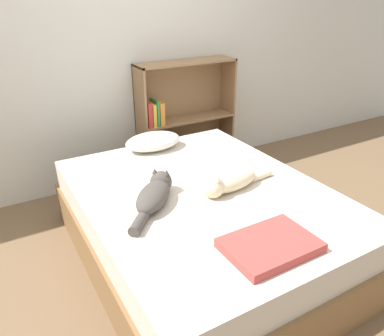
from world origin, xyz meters
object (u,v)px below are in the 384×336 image
(bed, at_px, (203,224))
(cat_light, at_px, (228,183))
(pillow, at_px, (153,141))
(cat_dark, at_px, (155,193))
(bookshelf, at_px, (181,117))

(bed, bearing_deg, cat_light, -33.42)
(pillow, height_order, cat_light, cat_light)
(cat_dark, xyz_separation_m, bookshelf, (0.87, 1.26, -0.01))
(pillow, relative_size, cat_dark, 0.98)
(bed, relative_size, cat_dark, 4.13)
(pillow, xyz_separation_m, bookshelf, (0.52, 0.49, -0.01))
(bookshelf, bearing_deg, pillow, -137.03)
(bed, height_order, cat_dark, cat_dark)
(pillow, distance_m, cat_light, 0.89)
(bed, xyz_separation_m, bookshelf, (0.54, 1.28, 0.31))
(cat_light, bearing_deg, bed, -39.54)
(cat_light, distance_m, bookshelf, 1.43)
(pillow, bearing_deg, bookshelf, 42.97)
(pillow, relative_size, cat_light, 0.80)
(cat_dark, relative_size, bookshelf, 0.43)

